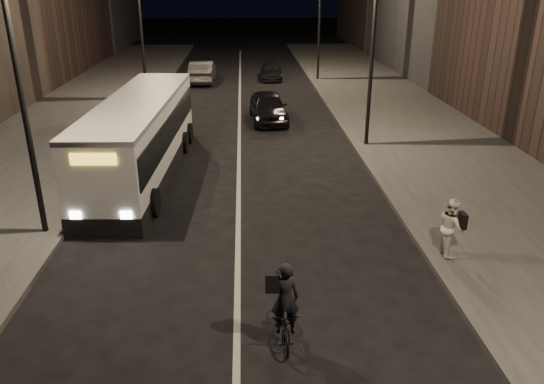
{
  "coord_description": "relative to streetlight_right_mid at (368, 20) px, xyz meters",
  "views": [
    {
      "loc": [
        0.24,
        -10.19,
        7.04
      ],
      "look_at": [
        0.97,
        3.33,
        1.5
      ],
      "focal_mm": 35.0,
      "sensor_mm": 36.0,
      "label": 1
    }
  ],
  "objects": [
    {
      "name": "streetlight_left_far",
      "position": [
        -10.66,
        10.0,
        0.0
      ],
      "size": [
        1.2,
        0.44,
        8.12
      ],
      "color": "black",
      "rests_on": "sidewalk_left"
    },
    {
      "name": "streetlight_left_near",
      "position": [
        -10.66,
        -8.0,
        0.0
      ],
      "size": [
        1.2,
        0.44,
        8.12
      ],
      "color": "black",
      "rests_on": "sidewalk_left"
    },
    {
      "name": "sidewalk_left",
      "position": [
        -13.83,
        2.0,
        -5.28
      ],
      "size": [
        7.0,
        70.0,
        0.16
      ],
      "primitive_type": "cube",
      "color": "#333331",
      "rests_on": "ground"
    },
    {
      "name": "ground",
      "position": [
        -5.33,
        -12.0,
        -5.36
      ],
      "size": [
        180.0,
        180.0,
        0.0
      ],
      "primitive_type": "plane",
      "color": "black",
      "rests_on": "ground"
    },
    {
      "name": "streetlight_right_mid",
      "position": [
        0.0,
        0.0,
        0.0
      ],
      "size": [
        1.2,
        0.44,
        8.12
      ],
      "color": "black",
      "rests_on": "sidewalk_right"
    },
    {
      "name": "sidewalk_right",
      "position": [
        3.17,
        2.0,
        -5.28
      ],
      "size": [
        7.0,
        70.0,
        0.16
      ],
      "primitive_type": "cube",
      "color": "#333331",
      "rests_on": "ground"
    },
    {
      "name": "city_bus",
      "position": [
        -8.93,
        -2.95,
        -3.78
      ],
      "size": [
        2.95,
        10.91,
        2.91
      ],
      "rotation": [
        0.0,
        0.0,
        -0.05
      ],
      "color": "white",
      "rests_on": "ground"
    },
    {
      "name": "car_far",
      "position": [
        -3.04,
        16.91,
        -4.8
      ],
      "size": [
        1.68,
        3.89,
        1.12
      ],
      "primitive_type": "imported",
      "rotation": [
        0.0,
        0.0,
        -0.03
      ],
      "color": "black",
      "rests_on": "ground"
    },
    {
      "name": "car_mid",
      "position": [
        -7.97,
        15.82,
        -4.6
      ],
      "size": [
        1.69,
        4.67,
        1.53
      ],
      "primitive_type": "imported",
      "rotation": [
        0.0,
        0.0,
        3.13
      ],
      "color": "#313032",
      "rests_on": "ground"
    },
    {
      "name": "streetlight_right_far",
      "position": [
        0.0,
        16.0,
        0.0
      ],
      "size": [
        1.2,
        0.44,
        8.12
      ],
      "color": "black",
      "rests_on": "sidewalk_right"
    },
    {
      "name": "cyclist_on_bicycle",
      "position": [
        -4.35,
        -13.18,
        -4.72
      ],
      "size": [
        0.64,
        1.69,
        1.92
      ],
      "rotation": [
        0.0,
        0.0,
        0.04
      ],
      "color": "black",
      "rests_on": "ground"
    },
    {
      "name": "car_near",
      "position": [
        -3.83,
        4.78,
        -4.61
      ],
      "size": [
        2.04,
        4.52,
        1.51
      ],
      "primitive_type": "imported",
      "rotation": [
        0.0,
        0.0,
        0.06
      ],
      "color": "black",
      "rests_on": "ground"
    },
    {
      "name": "pedestrian_woman",
      "position": [
        0.27,
        -10.0,
        -4.41
      ],
      "size": [
        0.63,
        0.79,
        1.58
      ],
      "primitive_type": "imported",
      "rotation": [
        0.0,
        0.0,
        1.53
      ],
      "color": "silver",
      "rests_on": "sidewalk_right"
    }
  ]
}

